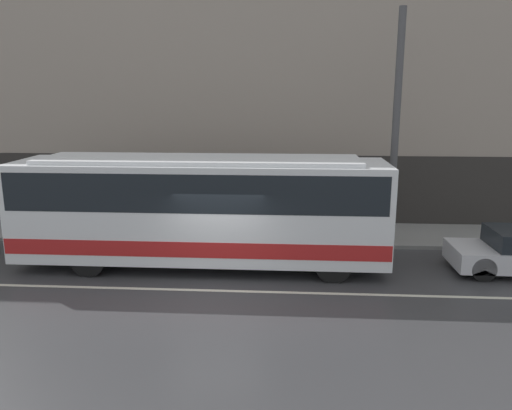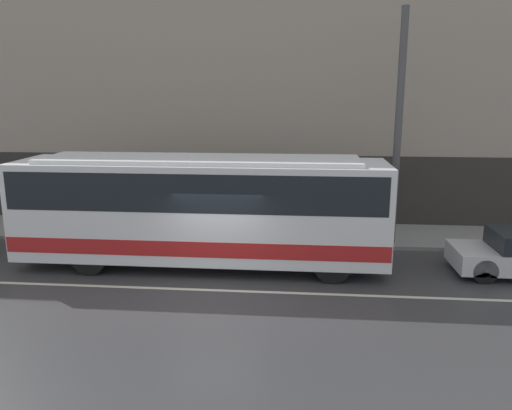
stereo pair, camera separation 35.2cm
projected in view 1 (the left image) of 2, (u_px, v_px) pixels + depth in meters
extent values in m
plane|color=#38383A|center=(216.00, 291.00, 13.39)|extent=(60.00, 60.00, 0.00)
cube|color=gray|center=(237.00, 232.00, 18.74)|extent=(60.00, 3.04, 0.13)
cube|color=gray|center=(240.00, 71.00, 19.05)|extent=(60.00, 0.30, 12.01)
cube|color=#2D2B28|center=(241.00, 190.00, 19.91)|extent=(60.00, 0.06, 2.80)
cube|color=beige|center=(216.00, 291.00, 13.39)|extent=(54.00, 0.14, 0.01)
cube|color=white|center=(201.00, 209.00, 14.98)|extent=(11.02, 2.57, 2.86)
cube|color=#B21E1E|center=(201.00, 237.00, 15.18)|extent=(10.96, 2.59, 0.45)
cube|color=black|center=(200.00, 186.00, 14.83)|extent=(10.69, 2.59, 1.09)
cube|color=orange|center=(387.00, 170.00, 14.36)|extent=(0.12, 1.93, 0.28)
cube|color=white|center=(199.00, 159.00, 14.65)|extent=(9.36, 2.18, 0.12)
cylinder|color=black|center=(333.00, 264.00, 13.92)|extent=(1.03, 0.28, 1.03)
cylinder|color=black|center=(327.00, 241.00, 16.11)|extent=(1.03, 0.28, 1.03)
cylinder|color=black|center=(88.00, 259.00, 14.37)|extent=(1.03, 0.28, 1.03)
cylinder|color=black|center=(115.00, 237.00, 16.56)|extent=(1.03, 0.28, 1.03)
cylinder|color=black|center=(483.00, 269.00, 14.00)|extent=(0.69, 0.20, 0.69)
cylinder|color=black|center=(464.00, 252.00, 15.55)|extent=(0.69, 0.20, 0.69)
cylinder|color=#4C4C4F|center=(396.00, 130.00, 16.53)|extent=(0.24, 0.24, 7.73)
cylinder|color=#333338|center=(248.00, 214.00, 18.54)|extent=(0.36, 0.36, 1.32)
sphere|color=tan|center=(248.00, 193.00, 18.37)|extent=(0.24, 0.24, 0.24)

